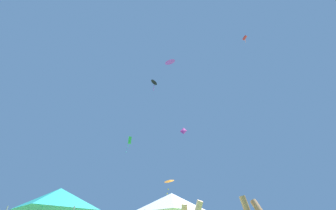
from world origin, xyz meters
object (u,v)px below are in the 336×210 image
kite_black_delta (154,82)px  kite_green_box (130,141)px  canopy_tent_teal (58,199)px  kite_orange_delta (169,181)px  canopy_tent_white (172,203)px  kite_red_box (245,38)px  kite_purple_delta (170,62)px  kite_magenta_diamond (183,131)px

kite_black_delta → kite_green_box: 11.92m
canopy_tent_teal → kite_orange_delta: kite_orange_delta is taller
canopy_tent_white → kite_red_box: kite_red_box is taller
kite_black_delta → kite_red_box: bearing=-42.0°
kite_green_box → kite_purple_delta: 16.95m
canopy_tent_white → kite_red_box: (10.88, 4.10, 21.92)m
kite_orange_delta → kite_black_delta: bearing=113.2°
kite_green_box → kite_black_delta: bearing=-31.1°
canopy_tent_white → kite_orange_delta: size_ratio=1.69×
kite_red_box → kite_orange_delta: 21.97m
canopy_tent_teal → kite_red_box: kite_red_box is taller
kite_green_box → canopy_tent_white: bearing=-71.7°
canopy_tent_white → kite_black_delta: size_ratio=1.33×
canopy_tent_teal → kite_magenta_diamond: (9.49, 18.04, 13.25)m
canopy_tent_teal → kite_black_delta: (4.24, 17.54, 23.14)m
kite_purple_delta → kite_magenta_diamond: kite_purple_delta is taller
canopy_tent_white → kite_green_box: (-5.99, 18.16, 12.02)m
canopy_tent_white → kite_purple_delta: bearing=87.9°
kite_orange_delta → kite_magenta_diamond: bearing=66.7°
kite_purple_delta → canopy_tent_teal: bearing=-146.3°
kite_red_box → kite_green_box: bearing=140.2°
canopy_tent_teal → kite_magenta_diamond: bearing=62.3°
kite_red_box → kite_magenta_diamond: kite_red_box is taller
kite_green_box → kite_purple_delta: size_ratio=1.70×
kite_green_box → kite_orange_delta: 13.31m
kite_red_box → kite_orange_delta: kite_red_box is taller
kite_black_delta → kite_orange_delta: bearing=-66.8°
canopy_tent_white → kite_magenta_diamond: kite_magenta_diamond is taller
kite_orange_delta → canopy_tent_teal: bearing=-120.0°
canopy_tent_white → kite_purple_delta: size_ratio=2.25×
kite_green_box → kite_purple_delta: kite_purple_delta is taller
canopy_tent_teal → canopy_tent_white: canopy_tent_white is taller
kite_purple_delta → kite_orange_delta: (0.21, 7.31, -11.76)m
kite_green_box → kite_red_box: bearing=-39.8°
kite_black_delta → canopy_tent_teal: bearing=-103.6°
kite_orange_delta → kite_purple_delta: bearing=-91.7°
canopy_tent_white → kite_green_box: bearing=108.3°
kite_black_delta → kite_purple_delta: bearing=-80.1°
canopy_tent_white → kite_black_delta: kite_black_delta is taller
canopy_tent_white → kite_green_box: 22.59m
canopy_tent_teal → kite_purple_delta: (6.53, 4.36, 15.41)m
kite_red_box → kite_magenta_diamond: size_ratio=1.26×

